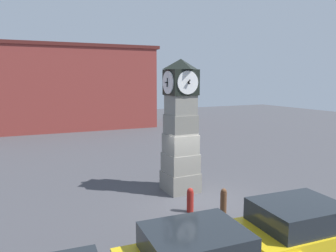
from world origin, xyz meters
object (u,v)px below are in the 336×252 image
bollard_near_tower (318,227)px  car_by_building (303,230)px  clock_tower (181,130)px  bollard_mid_row (263,214)px  bollard_end_row (190,200)px  bollard_far_row (223,205)px

bollard_near_tower → car_by_building: car_by_building is taller
clock_tower → bollard_near_tower: size_ratio=6.18×
bollard_mid_row → bollard_end_row: size_ratio=1.01×
clock_tower → car_by_building: bearing=-86.7°
clock_tower → bollard_far_row: (-0.14, -3.28, -2.03)m
bollard_near_tower → bollard_end_row: bearing=122.1°
clock_tower → bollard_mid_row: 4.82m
bollard_mid_row → car_by_building: size_ratio=0.22×
bollard_far_row → bollard_end_row: (-0.61, 1.14, -0.12)m
clock_tower → bollard_mid_row: clock_tower is taller
clock_tower → bollard_end_row: clock_tower is taller
clock_tower → car_by_building: 6.38m
bollard_mid_row → bollard_end_row: (-1.44, 2.12, -0.01)m
clock_tower → bollard_far_row: clock_tower is taller
bollard_far_row → car_by_building: bearing=-80.0°
clock_tower → bollard_end_row: size_ratio=6.24×
bollard_mid_row → car_by_building: 1.91m
bollard_near_tower → bollard_mid_row: size_ratio=1.00×
bollard_mid_row → bollard_far_row: size_ratio=0.79×
bollard_near_tower → car_by_building: (-1.11, -0.43, 0.34)m
bollard_mid_row → car_by_building: car_by_building is taller
bollard_near_tower → clock_tower: bearing=104.5°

